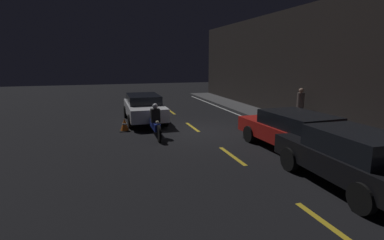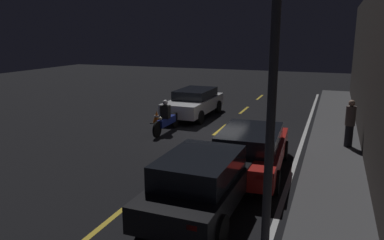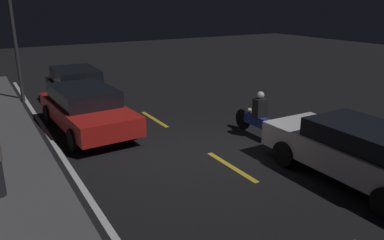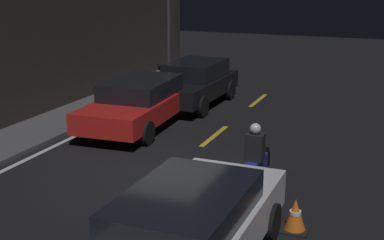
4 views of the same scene
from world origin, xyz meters
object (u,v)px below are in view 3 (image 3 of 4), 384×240
van_black (77,87)px  motorcycle (261,120)px  street_lamp (12,19)px  sedan_white (359,151)px  traffic_cone_near (324,136)px  taxi_red (86,108)px

van_black → motorcycle: size_ratio=1.70×
van_black → street_lamp: 3.58m
sedan_white → traffic_cone_near: (1.92, -1.15, -0.46)m
taxi_red → street_lamp: bearing=-168.0°
van_black → traffic_cone_near: 9.16m
motorcycle → taxi_red: bearing=52.8°
van_black → sedan_white: bearing=22.5°
sedan_white → street_lamp: street_lamp is taller
taxi_red → van_black: van_black is taller
street_lamp → taxi_red: bearing=-165.2°
street_lamp → van_black: bearing=-136.7°
motorcycle → sedan_white: bearing=-179.4°
van_black → motorcycle: (-6.33, -3.79, -0.21)m
van_black → traffic_cone_near: van_black is taller
motorcycle → traffic_cone_near: motorcycle is taller
taxi_red → motorcycle: bearing=49.3°
van_black → motorcycle: van_black is taller
van_black → motorcycle: 7.38m
taxi_red → traffic_cone_near: taxi_red is taller
traffic_cone_near → taxi_red: bearing=49.0°
sedan_white → traffic_cone_near: 2.28m
taxi_red → motorcycle: 5.43m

